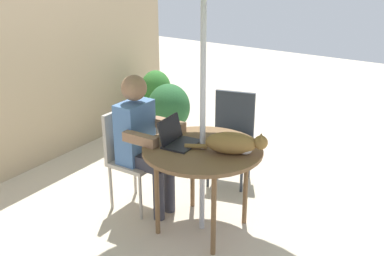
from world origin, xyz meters
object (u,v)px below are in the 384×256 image
object	(u,v)px
chair_empty	(232,130)
laptop	(176,137)
cat	(234,143)
potted_plant_near_fence	(156,98)
chair_occupied	(129,150)
person_seated	(142,137)
potted_plant_by_chair	(169,113)
patio_table	(202,156)

from	to	relation	value
chair_empty	laptop	world-z (taller)	laptop
laptop	cat	xyz separation A→B (m)	(0.09, -0.49, 0.02)
cat	potted_plant_near_fence	bearing A→B (deg)	51.02
laptop	potted_plant_near_fence	distance (m)	2.25
chair_occupied	cat	bearing A→B (deg)	-87.48
person_seated	potted_plant_by_chair	size ratio (longest dim) A/B	1.56
cat	potted_plant_by_chair	bearing A→B (deg)	51.45
cat	chair_empty	bearing A→B (deg)	28.82
laptop	cat	bearing A→B (deg)	-79.24
potted_plant_near_fence	potted_plant_by_chair	distance (m)	0.66
laptop	potted_plant_near_fence	world-z (taller)	laptop
potted_plant_near_fence	patio_table	bearing A→B (deg)	-133.85
person_seated	laptop	bearing A→B (deg)	-96.85
patio_table	chair_occupied	distance (m)	0.79
laptop	potted_plant_near_fence	size ratio (longest dim) A/B	0.40
chair_occupied	person_seated	world-z (taller)	person_seated
patio_table	chair_empty	bearing A→B (deg)	14.10
potted_plant_near_fence	potted_plant_by_chair	xyz separation A→B (m)	(-0.42, -0.50, 0.02)
chair_occupied	laptop	distance (m)	0.61
laptop	potted_plant_near_fence	xyz separation A→B (m)	(1.67, 1.46, -0.38)
patio_table	potted_plant_by_chair	size ratio (longest dim) A/B	1.22
chair_occupied	chair_empty	xyz separation A→B (m)	(0.95, -0.54, 0.00)
person_seated	cat	xyz separation A→B (m)	(0.05, -0.88, 0.12)
potted_plant_by_chair	potted_plant_near_fence	bearing A→B (deg)	49.82
chair_occupied	cat	size ratio (longest dim) A/B	1.45
laptop	person_seated	bearing A→B (deg)	83.15
patio_table	cat	size ratio (longest dim) A/B	1.56
chair_empty	cat	bearing A→B (deg)	-151.18
person_seated	patio_table	bearing A→B (deg)	-90.00
chair_occupied	chair_empty	world-z (taller)	same
cat	potted_plant_near_fence	distance (m)	2.54
chair_occupied	potted_plant_near_fence	size ratio (longest dim) A/B	1.14
potted_plant_by_chair	person_seated	bearing A→B (deg)	-154.65
laptop	potted_plant_by_chair	world-z (taller)	laptop
chair_occupied	potted_plant_by_chair	world-z (taller)	chair_occupied
laptop	potted_plant_by_chair	bearing A→B (deg)	37.60
person_seated	potted_plant_near_fence	xyz separation A→B (m)	(1.62, 1.07, -0.27)
chair_empty	chair_occupied	bearing A→B (deg)	150.59
laptop	potted_plant_by_chair	distance (m)	1.61
chair_occupied	potted_plant_near_fence	xyz separation A→B (m)	(1.62, 0.91, -0.10)
patio_table	laptop	xyz separation A→B (m)	(-0.05, 0.23, 0.13)
potted_plant_near_fence	laptop	bearing A→B (deg)	-138.80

